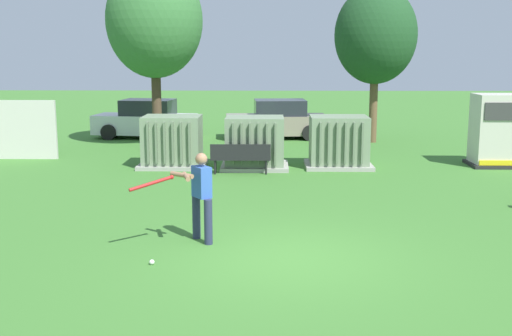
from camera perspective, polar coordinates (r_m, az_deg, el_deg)
The scene contains 12 objects.
ground_plane at distance 11.58m, azimuth 2.90°, elevation -8.04°, with size 96.00×96.00×0.00m, color #3D752D.
transformer_west at distance 20.56m, azimuth -7.43°, elevation 2.30°, with size 2.10×1.70×1.62m.
transformer_mid_west at distance 20.12m, azimuth -0.11°, elevation 2.21°, with size 2.10×1.70×1.62m.
transformer_mid_east at distance 20.47m, azimuth 7.35°, elevation 2.27°, with size 2.10×1.70×1.62m.
generator_enclosure at distance 21.85m, azimuth 20.53°, elevation 3.12°, with size 1.60×1.40×2.30m.
park_bench at distance 19.18m, azimuth -1.38°, elevation 1.04°, with size 1.81×0.43×0.92m.
batter at distance 12.36m, azimuth -5.07°, elevation -2.19°, with size 1.45×1.14×1.74m.
sports_ball at distance 11.39m, azimuth -9.23°, elevation -8.25°, with size 0.09×0.09×0.09m, color white.
tree_left at distance 24.89m, azimuth -9.01°, elevation 12.77°, with size 3.61×3.61×6.90m.
tree_center_left at distance 26.11m, azimuth 10.58°, elevation 11.50°, with size 3.23×3.23×6.16m.
parked_car_leftmost at distance 27.56m, azimuth -9.75°, elevation 4.22°, with size 4.37×2.28×1.62m.
parked_car_left_of_center at distance 27.05m, azimuth 1.90°, elevation 4.25°, with size 4.32×2.18×1.62m.
Camera 1 is at (-0.34, -10.98, 3.67)m, focal length 45.05 mm.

